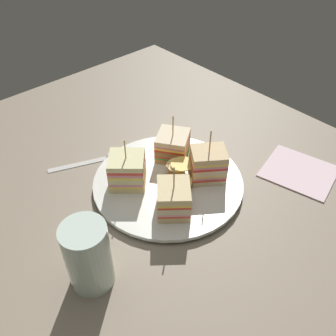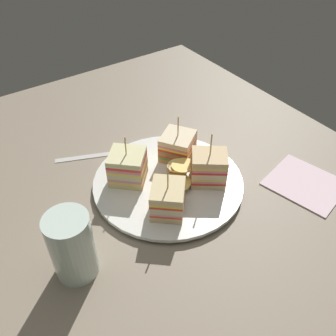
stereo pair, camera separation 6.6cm
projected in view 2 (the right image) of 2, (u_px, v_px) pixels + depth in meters
ground_plane at (168, 189)px, 69.28cm from camera, size 100.94×80.41×1.80cm
plate at (168, 182)px, 68.20cm from camera, size 27.61×27.61×1.24cm
sandwich_wedge_0 at (209, 168)px, 65.81cm from camera, size 7.85×8.07×10.53cm
sandwich_wedge_1 at (178, 146)px, 71.48cm from camera, size 8.33×8.43×9.29cm
sandwich_wedge_2 at (128, 167)px, 66.24cm from camera, size 8.48×8.51×9.61cm
sandwich_wedge_3 at (168, 199)px, 60.70cm from camera, size 8.19×8.10×9.52cm
chip_pile at (180, 176)px, 66.46cm from camera, size 7.17×7.17×3.32cm
salad_garnish at (203, 157)px, 72.03cm from camera, size 6.16×6.76×1.43cm
spoon at (111, 152)px, 75.40cm from camera, size 7.44×14.68×1.00cm
napkin at (306, 183)px, 68.72cm from camera, size 15.23×14.19×0.50cm
drinking_glass at (73, 249)px, 51.91cm from camera, size 6.36×6.36×11.16cm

